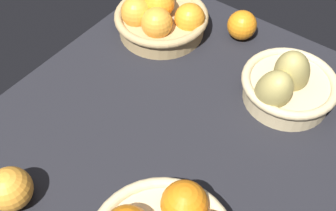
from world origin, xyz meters
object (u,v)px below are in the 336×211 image
(basket_near_right_pears, at_px, (286,86))
(basket_far_right, at_px, (161,17))
(loose_orange_front_gap, at_px, (10,189))
(loose_orange_back_gap, at_px, (242,25))

(basket_near_right_pears, bearing_deg, basket_far_right, 85.54)
(basket_near_right_pears, height_order, loose_orange_front_gap, basket_near_right_pears)
(loose_orange_back_gap, bearing_deg, loose_orange_front_gap, 171.46)
(basket_far_right, height_order, basket_near_right_pears, basket_near_right_pears)
(basket_far_right, bearing_deg, loose_orange_back_gap, -58.97)
(loose_orange_front_gap, distance_m, loose_orange_back_gap, 0.64)
(basket_far_right, height_order, loose_orange_front_gap, basket_far_right)
(basket_near_right_pears, distance_m, loose_orange_back_gap, 0.22)
(basket_near_right_pears, height_order, loose_orange_back_gap, basket_near_right_pears)
(basket_near_right_pears, bearing_deg, loose_orange_front_gap, 151.29)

